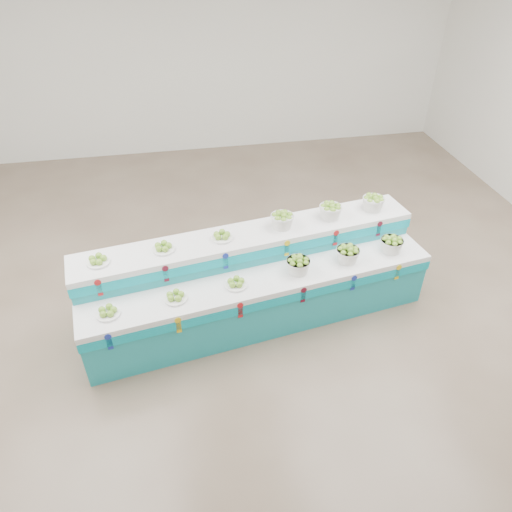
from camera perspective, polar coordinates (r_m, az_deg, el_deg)
name	(u,v)px	position (r m, az deg, el deg)	size (l,w,h in m)	color
ground	(238,310)	(6.04, -2.22, -6.48)	(10.00, 10.00, 0.00)	brown
back_wall	(193,47)	(9.63, -7.53, 23.61)	(10.00, 10.00, 0.00)	silver
display_stand	(256,280)	(5.67, 0.00, -2.92)	(4.12, 1.06, 1.02)	teal
plate_lower_left	(107,311)	(5.13, -17.38, -6.32)	(0.26, 0.26, 0.10)	white
plate_lower_mid	(175,296)	(5.14, -9.65, -4.73)	(0.26, 0.26, 0.10)	white
plate_lower_right	(236,282)	(5.24, -2.42, -3.16)	(0.26, 0.26, 0.10)	white
basket_lower_left	(298,265)	(5.42, 5.07, -1.04)	(0.27, 0.27, 0.21)	silver
basket_lower_mid	(348,254)	(5.67, 10.93, 0.28)	(0.27, 0.27, 0.21)	silver
basket_lower_right	(392,244)	(5.96, 15.95, 1.41)	(0.27, 0.27, 0.21)	silver
plate_upper_left	(98,259)	(5.34, -18.46, -0.39)	(0.26, 0.26, 0.10)	white
plate_upper_mid	(163,247)	(5.36, -11.07, 1.11)	(0.26, 0.26, 0.10)	white
plate_upper_right	(222,235)	(5.46, -4.12, 2.50)	(0.26, 0.26, 0.10)	white
basket_upper_left	(282,220)	(5.63, 3.15, 4.37)	(0.27, 0.27, 0.21)	silver
basket_upper_mid	(330,210)	(5.87, 8.91, 5.43)	(0.27, 0.27, 0.21)	silver
basket_upper_right	(373,202)	(6.15, 13.88, 6.29)	(0.27, 0.27, 0.21)	silver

